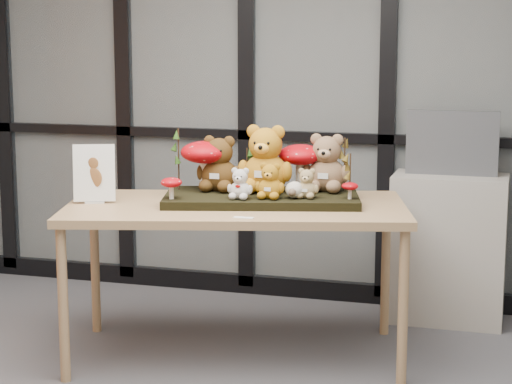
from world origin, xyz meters
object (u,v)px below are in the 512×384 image
(mushroom_back_left, at_px, (205,163))
(bear_small_yellow, at_px, (270,179))
(monitor, at_px, (452,143))
(mushroom_front_right, at_px, (350,190))
(mushroom_front_left, at_px, (171,187))
(cabinet, at_px, (448,248))
(bear_brown_medium, at_px, (219,160))
(plush_cream_hedgehog, at_px, (295,189))
(bear_pooh_yellow, at_px, (266,155))
(bear_tan_back, at_px, (327,159))
(bear_white_bow, at_px, (240,182))
(diorama_tray, at_px, (262,198))
(sign_holder, at_px, (94,176))
(bear_beige_small, at_px, (307,182))
(display_table, at_px, (236,217))
(mushroom_back_right, at_px, (301,165))

(mushroom_back_left, bearing_deg, bear_small_yellow, -20.83)
(monitor, bearing_deg, mushroom_front_right, -116.38)
(mushroom_front_left, distance_m, cabinet, 1.78)
(bear_brown_medium, xyz_separation_m, plush_cream_hedgehog, (0.44, -0.12, -0.11))
(bear_pooh_yellow, relative_size, mushroom_back_left, 1.35)
(bear_brown_medium, relative_size, cabinet, 0.37)
(bear_small_yellow, distance_m, monitor, 1.28)
(bear_tan_back, bearing_deg, bear_small_yellow, -141.15)
(bear_brown_medium, distance_m, bear_white_bow, 0.29)
(bear_pooh_yellow, bearing_deg, mushroom_back_left, 171.80)
(diorama_tray, height_order, bear_tan_back, bear_tan_back)
(bear_tan_back, relative_size, mushroom_front_right, 3.57)
(bear_brown_medium, relative_size, plush_cream_hedgehog, 3.41)
(plush_cream_hedgehog, xyz_separation_m, mushroom_back_left, (-0.52, 0.11, 0.10))
(sign_holder, distance_m, cabinet, 2.13)
(bear_brown_medium, bearing_deg, diorama_tray, -25.93)
(cabinet, bearing_deg, mushroom_back_left, -146.96)
(diorama_tray, xyz_separation_m, mushroom_front_right, (0.47, -0.02, 0.07))
(bear_brown_medium, distance_m, bear_small_yellow, 0.37)
(cabinet, bearing_deg, bear_beige_small, -126.28)
(bear_small_yellow, bearing_deg, mushroom_back_left, 144.59)
(mushroom_front_right, height_order, cabinet, mushroom_front_right)
(mushroom_front_left, relative_size, cabinet, 0.14)
(mushroom_back_left, relative_size, sign_holder, 0.95)
(bear_tan_back, bearing_deg, monitor, 33.41)
(mushroom_front_left, bearing_deg, bear_tan_back, 33.30)
(display_table, distance_m, bear_small_yellow, 0.28)
(bear_small_yellow, distance_m, mushroom_back_left, 0.43)
(cabinet, height_order, monitor, monitor)
(bear_pooh_yellow, bearing_deg, mushroom_front_left, -153.60)
(bear_brown_medium, xyz_separation_m, sign_holder, (-0.58, -0.31, -0.06))
(bear_brown_medium, xyz_separation_m, mushroom_front_right, (0.72, -0.06, -0.11))
(bear_white_bow, relative_size, cabinet, 0.20)
(bear_brown_medium, distance_m, mushroom_back_left, 0.08)
(bear_pooh_yellow, bearing_deg, bear_beige_small, -40.83)
(bear_small_yellow, relative_size, mushroom_front_left, 1.67)
(display_table, height_order, bear_small_yellow, bear_small_yellow)
(diorama_tray, bearing_deg, sign_holder, -177.03)
(bear_beige_small, relative_size, mushroom_back_right, 0.63)
(bear_small_yellow, height_order, plush_cream_hedgehog, bear_small_yellow)
(plush_cream_hedgehog, xyz_separation_m, monitor, (0.71, 0.94, 0.15))
(mushroom_back_right, relative_size, cabinet, 0.31)
(bear_pooh_yellow, relative_size, plush_cream_hedgehog, 4.12)
(display_table, height_order, bear_brown_medium, bear_brown_medium)
(diorama_tray, height_order, cabinet, cabinet)
(diorama_tray, xyz_separation_m, sign_holder, (-0.83, -0.26, 0.12))
(display_table, height_order, diorama_tray, diorama_tray)
(mushroom_back_left, height_order, mushroom_front_right, mushroom_back_left)
(bear_brown_medium, relative_size, sign_holder, 1.05)
(display_table, xyz_separation_m, mushroom_back_left, (-0.22, 0.14, 0.25))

